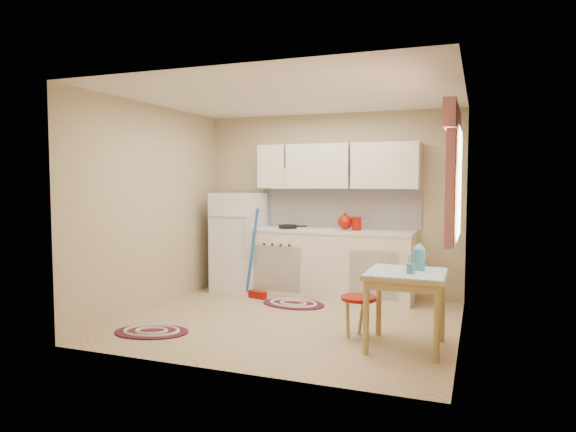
{
  "coord_description": "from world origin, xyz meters",
  "views": [
    {
      "loc": [
        1.96,
        -5.3,
        1.58
      ],
      "look_at": [
        -0.12,
        0.25,
        1.17
      ],
      "focal_mm": 32.0,
      "sensor_mm": 36.0,
      "label": 1
    }
  ],
  "objects_px": {
    "fridge": "(239,242)",
    "table": "(405,310)",
    "stool": "(358,317)",
    "base_cabinets": "(328,265)"
  },
  "relations": [
    {
      "from": "fridge",
      "to": "table",
      "type": "relative_size",
      "value": 1.94
    },
    {
      "from": "fridge",
      "to": "stool",
      "type": "distance_m",
      "value": 2.66
    },
    {
      "from": "base_cabinets",
      "to": "table",
      "type": "relative_size",
      "value": 3.12
    },
    {
      "from": "base_cabinets",
      "to": "table",
      "type": "bearing_deg",
      "value": -54.48
    },
    {
      "from": "base_cabinets",
      "to": "stool",
      "type": "distance_m",
      "value": 1.82
    },
    {
      "from": "fridge",
      "to": "base_cabinets",
      "type": "bearing_deg",
      "value": 2.18
    },
    {
      "from": "fridge",
      "to": "table",
      "type": "bearing_deg",
      "value": -33.73
    },
    {
      "from": "table",
      "to": "stool",
      "type": "height_order",
      "value": "table"
    },
    {
      "from": "fridge",
      "to": "table",
      "type": "distance_m",
      "value": 3.12
    },
    {
      "from": "stool",
      "to": "table",
      "type": "bearing_deg",
      "value": -16.96
    }
  ]
}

